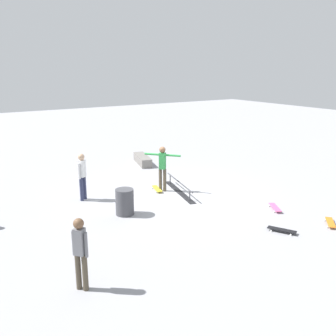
{
  "coord_description": "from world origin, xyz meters",
  "views": [
    {
      "loc": [
        -11.11,
        7.23,
        4.56
      ],
      "look_at": [
        0.03,
        0.1,
        1.0
      ],
      "focal_mm": 40.6,
      "sensor_mm": 36.0,
      "label": 1
    }
  ],
  "objects_px": {
    "bystander_white_shirt": "(82,174)",
    "loose_skateboard_black": "(282,230)",
    "loose_skateboard_orange": "(330,222)",
    "trash_bin": "(125,202)",
    "loose_skateboard_pink": "(275,207)",
    "skateboard_main": "(157,189)",
    "skate_ledge": "(143,160)",
    "grind_rail": "(179,187)",
    "skater_main": "(162,165)",
    "bystander_grey_shirt": "(80,250)"
  },
  "relations": [
    {
      "from": "grind_rail",
      "to": "trash_bin",
      "type": "relative_size",
      "value": 3.27
    },
    {
      "from": "skate_ledge",
      "to": "loose_skateboard_pink",
      "type": "relative_size",
      "value": 2.32
    },
    {
      "from": "skateboard_main",
      "to": "loose_skateboard_black",
      "type": "height_order",
      "value": "same"
    },
    {
      "from": "grind_rail",
      "to": "skater_main",
      "type": "height_order",
      "value": "skater_main"
    },
    {
      "from": "bystander_grey_shirt",
      "to": "trash_bin",
      "type": "distance_m",
      "value": 4.25
    },
    {
      "from": "trash_bin",
      "to": "bystander_white_shirt",
      "type": "bearing_deg",
      "value": 17.41
    },
    {
      "from": "grind_rail",
      "to": "skate_ledge",
      "type": "distance_m",
      "value": 4.54
    },
    {
      "from": "bystander_grey_shirt",
      "to": "loose_skateboard_orange",
      "type": "relative_size",
      "value": 2.22
    },
    {
      "from": "grind_rail",
      "to": "trash_bin",
      "type": "bearing_deg",
      "value": 122.23
    },
    {
      "from": "loose_skateboard_orange",
      "to": "skateboard_main",
      "type": "bearing_deg",
      "value": -106.84
    },
    {
      "from": "skateboard_main",
      "to": "grind_rail",
      "type": "bearing_deg",
      "value": -118.52
    },
    {
      "from": "loose_skateboard_pink",
      "to": "loose_skateboard_orange",
      "type": "bearing_deg",
      "value": 44.07
    },
    {
      "from": "grind_rail",
      "to": "loose_skateboard_black",
      "type": "relative_size",
      "value": 3.41
    },
    {
      "from": "skater_main",
      "to": "trash_bin",
      "type": "xyz_separation_m",
      "value": [
        -1.35,
        2.24,
        -0.57
      ]
    },
    {
      "from": "skateboard_main",
      "to": "bystander_white_shirt",
      "type": "xyz_separation_m",
      "value": [
        0.51,
        2.71,
        0.87
      ]
    },
    {
      "from": "skater_main",
      "to": "loose_skateboard_orange",
      "type": "distance_m",
      "value": 6.01
    },
    {
      "from": "bystander_white_shirt",
      "to": "bystander_grey_shirt",
      "type": "bearing_deg",
      "value": -141.11
    },
    {
      "from": "grind_rail",
      "to": "trash_bin",
      "type": "height_order",
      "value": "trash_bin"
    },
    {
      "from": "bystander_white_shirt",
      "to": "loose_skateboard_black",
      "type": "bearing_deg",
      "value": -86.59
    },
    {
      "from": "loose_skateboard_pink",
      "to": "trash_bin",
      "type": "bearing_deg",
      "value": -87.63
    },
    {
      "from": "loose_skateboard_black",
      "to": "trash_bin",
      "type": "height_order",
      "value": "trash_bin"
    },
    {
      "from": "skateboard_main",
      "to": "loose_skateboard_black",
      "type": "relative_size",
      "value": 1.03
    },
    {
      "from": "loose_skateboard_black",
      "to": "loose_skateboard_pink",
      "type": "xyz_separation_m",
      "value": [
        1.33,
        -1.2,
        0.0
      ]
    },
    {
      "from": "skater_main",
      "to": "skateboard_main",
      "type": "distance_m",
      "value": 0.94
    },
    {
      "from": "skate_ledge",
      "to": "loose_skateboard_orange",
      "type": "distance_m",
      "value": 9.46
    },
    {
      "from": "skate_ledge",
      "to": "trash_bin",
      "type": "bearing_deg",
      "value": 146.14
    },
    {
      "from": "grind_rail",
      "to": "bystander_white_shirt",
      "type": "bearing_deg",
      "value": 85.49
    },
    {
      "from": "skateboard_main",
      "to": "loose_skateboard_orange",
      "type": "bearing_deg",
      "value": -138.82
    },
    {
      "from": "loose_skateboard_orange",
      "to": "loose_skateboard_pink",
      "type": "distance_m",
      "value": 1.8
    },
    {
      "from": "skater_main",
      "to": "skateboard_main",
      "type": "xyz_separation_m",
      "value": [
        0.15,
        0.16,
        -0.92
      ]
    },
    {
      "from": "skateboard_main",
      "to": "loose_skateboard_pink",
      "type": "distance_m",
      "value": 4.4
    },
    {
      "from": "grind_rail",
      "to": "trash_bin",
      "type": "xyz_separation_m",
      "value": [
        -0.9,
        2.7,
        0.24
      ]
    },
    {
      "from": "grind_rail",
      "to": "bystander_grey_shirt",
      "type": "height_order",
      "value": "bystander_grey_shirt"
    },
    {
      "from": "loose_skateboard_orange",
      "to": "trash_bin",
      "type": "xyz_separation_m",
      "value": [
        4.03,
        4.77,
        0.34
      ]
    },
    {
      "from": "skater_main",
      "to": "loose_skateboard_orange",
      "type": "xyz_separation_m",
      "value": [
        -5.38,
        -2.54,
        -0.92
      ]
    },
    {
      "from": "skate_ledge",
      "to": "skateboard_main",
      "type": "distance_m",
      "value": 4.15
    },
    {
      "from": "loose_skateboard_pink",
      "to": "trash_bin",
      "type": "height_order",
      "value": "trash_bin"
    },
    {
      "from": "skater_main",
      "to": "bystander_white_shirt",
      "type": "relative_size",
      "value": 1.02
    },
    {
      "from": "skater_main",
      "to": "bystander_grey_shirt",
      "type": "xyz_separation_m",
      "value": [
        -4.65,
        4.87,
        -0.08
      ]
    },
    {
      "from": "grind_rail",
      "to": "loose_skateboard_orange",
      "type": "bearing_deg",
      "value": -143.5
    },
    {
      "from": "loose_skateboard_orange",
      "to": "trash_bin",
      "type": "bearing_deg",
      "value": -82.97
    },
    {
      "from": "skate_ledge",
      "to": "skater_main",
      "type": "height_order",
      "value": "skater_main"
    },
    {
      "from": "skate_ledge",
      "to": "trash_bin",
      "type": "height_order",
      "value": "trash_bin"
    },
    {
      "from": "bystander_white_shirt",
      "to": "loose_skateboard_black",
      "type": "xyz_separation_m",
      "value": [
        -5.62,
        -3.77,
        -0.87
      ]
    },
    {
      "from": "grind_rail",
      "to": "bystander_grey_shirt",
      "type": "xyz_separation_m",
      "value": [
        -4.21,
        5.33,
        0.73
      ]
    },
    {
      "from": "loose_skateboard_pink",
      "to": "loose_skateboard_black",
      "type": "bearing_deg",
      "value": -11.85
    },
    {
      "from": "skate_ledge",
      "to": "bystander_grey_shirt",
      "type": "distance_m",
      "value": 10.69
    },
    {
      "from": "skater_main",
      "to": "bystander_white_shirt",
      "type": "distance_m",
      "value": 2.94
    },
    {
      "from": "skate_ledge",
      "to": "loose_skateboard_black",
      "type": "height_order",
      "value": "skate_ledge"
    },
    {
      "from": "bystander_grey_shirt",
      "to": "grind_rail",
      "type": "bearing_deg",
      "value": 89.77
    }
  ]
}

